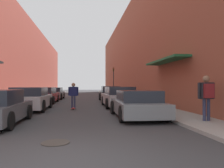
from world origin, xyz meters
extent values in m
plane|color=#38383A|center=(0.00, 19.26, 0.00)|extent=(105.93, 105.93, 0.00)
cube|color=gray|center=(-4.71, 24.07, 0.06)|extent=(1.80, 48.15, 0.12)
cube|color=gray|center=(4.71, 24.07, 0.06)|extent=(1.80, 48.15, 0.12)
cube|color=brown|center=(-7.61, 24.07, 4.55)|extent=(4.00, 48.15, 9.10)
cube|color=brown|center=(7.61, 24.07, 5.48)|extent=(4.00, 48.15, 10.95)
cube|color=#1E6038|center=(5.21, 8.43, 2.90)|extent=(1.00, 4.80, 0.12)
cylinder|color=black|center=(-1.95, 5.79, 0.31)|extent=(0.18, 0.61, 0.61)
cylinder|color=black|center=(-1.95, 3.37, 0.31)|extent=(0.18, 0.61, 0.61)
cube|color=#B7B7BC|center=(-2.68, 9.31, 0.52)|extent=(1.89, 4.11, 0.67)
cube|color=#232833|center=(-2.68, 9.10, 1.10)|extent=(1.67, 2.14, 0.48)
cylinder|color=black|center=(-3.61, 10.58, 0.34)|extent=(0.18, 0.68, 0.68)
cylinder|color=black|center=(-1.75, 10.58, 0.34)|extent=(0.18, 0.68, 0.68)
cylinder|color=black|center=(-3.61, 8.03, 0.34)|extent=(0.18, 0.68, 0.68)
cylinder|color=black|center=(-1.75, 8.03, 0.34)|extent=(0.18, 0.68, 0.68)
cube|color=maroon|center=(-2.84, 14.53, 0.50)|extent=(2.01, 4.77, 0.64)
cube|color=#232833|center=(-2.84, 14.29, 1.06)|extent=(1.73, 2.50, 0.48)
cylinder|color=black|center=(-3.77, 15.99, 0.33)|extent=(0.18, 0.66, 0.66)
cylinder|color=black|center=(-1.91, 15.99, 0.33)|extent=(0.18, 0.66, 0.66)
cylinder|color=black|center=(-3.77, 13.06, 0.33)|extent=(0.18, 0.66, 0.66)
cylinder|color=black|center=(-1.91, 13.06, 0.33)|extent=(0.18, 0.66, 0.66)
cube|color=gray|center=(-2.69, 19.92, 0.50)|extent=(1.79, 4.29, 0.63)
cube|color=#232833|center=(-2.69, 19.70, 1.02)|extent=(1.55, 2.24, 0.42)
cylinder|color=black|center=(-3.53, 21.24, 0.34)|extent=(0.18, 0.68, 0.68)
cylinder|color=black|center=(-1.85, 21.24, 0.34)|extent=(0.18, 0.68, 0.68)
cylinder|color=black|center=(-3.53, 18.60, 0.34)|extent=(0.18, 0.68, 0.68)
cylinder|color=black|center=(-1.85, 18.60, 0.34)|extent=(0.18, 0.68, 0.68)
cube|color=gray|center=(2.78, 5.68, 0.46)|extent=(1.99, 4.24, 0.55)
cube|color=#232833|center=(2.78, 5.47, 0.98)|extent=(1.71, 2.22, 0.48)
cylinder|color=black|center=(1.85, 6.98, 0.33)|extent=(0.18, 0.66, 0.66)
cylinder|color=black|center=(3.70, 6.98, 0.33)|extent=(0.18, 0.66, 0.66)
cylinder|color=black|center=(1.85, 4.38, 0.33)|extent=(0.18, 0.66, 0.66)
cylinder|color=black|center=(3.70, 4.38, 0.33)|extent=(0.18, 0.66, 0.66)
cube|color=#B7B7BC|center=(2.75, 10.66, 0.52)|extent=(2.04, 4.52, 0.67)
cube|color=#232833|center=(2.75, 10.44, 1.10)|extent=(1.75, 2.37, 0.50)
cylinder|color=black|center=(1.81, 12.05, 0.33)|extent=(0.18, 0.66, 0.66)
cylinder|color=black|center=(3.69, 12.05, 0.33)|extent=(0.18, 0.66, 0.66)
cylinder|color=black|center=(1.81, 9.27, 0.33)|extent=(0.18, 0.66, 0.66)
cylinder|color=black|center=(3.69, 9.27, 0.33)|extent=(0.18, 0.66, 0.66)
cube|color=black|center=(2.86, 16.45, 0.52)|extent=(1.84, 4.13, 0.67)
cube|color=#232833|center=(2.86, 16.24, 1.12)|extent=(1.59, 2.16, 0.52)
cylinder|color=black|center=(2.00, 17.72, 0.34)|extent=(0.18, 0.68, 0.68)
cylinder|color=black|center=(3.73, 17.72, 0.34)|extent=(0.18, 0.68, 0.68)
cylinder|color=black|center=(2.00, 15.18, 0.34)|extent=(0.18, 0.68, 0.68)
cylinder|color=black|center=(3.73, 15.18, 0.34)|extent=(0.18, 0.68, 0.68)
cube|color=#B2231E|center=(-0.23, 9.59, 0.07)|extent=(0.20, 0.78, 0.02)
cylinder|color=beige|center=(-0.31, 9.84, 0.03)|extent=(0.03, 0.06, 0.06)
cylinder|color=beige|center=(-0.16, 9.84, 0.03)|extent=(0.03, 0.06, 0.06)
cylinder|color=beige|center=(-0.31, 9.34, 0.03)|extent=(0.03, 0.06, 0.06)
cylinder|color=beige|center=(-0.16, 9.34, 0.03)|extent=(0.03, 0.06, 0.06)
cylinder|color=#2D3351|center=(-0.31, 9.59, 0.44)|extent=(0.11, 0.11, 0.73)
cylinder|color=#2D3351|center=(-0.16, 9.59, 0.44)|extent=(0.11, 0.11, 0.73)
cube|color=#191E4C|center=(-0.23, 9.59, 1.09)|extent=(0.44, 0.20, 0.56)
sphere|color=#8C664C|center=(-0.23, 9.59, 1.48)|extent=(0.23, 0.23, 0.23)
cylinder|color=#191E4C|center=(-0.49, 9.59, 1.09)|extent=(0.09, 0.09, 0.53)
cylinder|color=#191E4C|center=(0.03, 9.59, 1.09)|extent=(0.09, 0.09, 0.53)
cylinder|color=#332D28|center=(-0.31, 1.65, 0.01)|extent=(0.70, 0.70, 0.02)
cylinder|color=#2D2D2D|center=(4.21, 23.87, 1.93)|extent=(0.10, 0.10, 3.62)
cube|color=#332D0F|center=(4.21, 23.87, 3.52)|extent=(0.16, 0.16, 0.45)
sphere|color=red|center=(4.21, 23.78, 3.63)|extent=(0.11, 0.11, 0.11)
cylinder|color=#2D3351|center=(4.85, 3.69, 0.53)|extent=(0.12, 0.12, 0.81)
cylinder|color=#2D3351|center=(5.02, 3.69, 0.53)|extent=(0.12, 0.12, 0.81)
cube|color=#232328|center=(4.93, 3.69, 1.24)|extent=(0.48, 0.22, 0.62)
sphere|color=#8C664C|center=(4.93, 3.69, 1.68)|extent=(0.26, 0.26, 0.26)
cylinder|color=#232328|center=(4.64, 3.69, 1.24)|extent=(0.10, 0.10, 0.59)
cylinder|color=#232328|center=(5.22, 3.69, 1.24)|extent=(0.10, 0.10, 0.59)
cube|color=maroon|center=(4.93, 3.51, 1.24)|extent=(0.36, 0.13, 0.52)
camera|label=1|loc=(0.38, -3.93, 1.43)|focal=35.00mm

